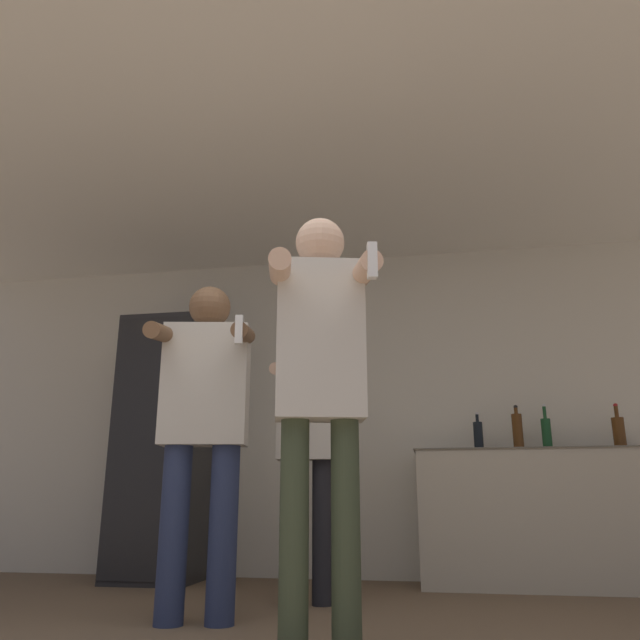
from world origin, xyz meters
TOP-DOWN VIEW (x-y plane):
  - wall_back at (0.00, 3.09)m, footprint 7.00×0.06m
  - ceiling_slab at (0.00, 1.53)m, footprint 7.00×3.58m
  - refrigerator at (-1.39, 2.72)m, footprint 0.62×0.72m
  - counter at (1.33, 2.80)m, footprint 1.66×0.56m
  - bottle_tall_gin at (1.44, 2.85)m, footprint 0.07×0.07m
  - bottle_short_whiskey at (0.96, 2.85)m, footprint 0.07×0.07m
  - bottle_green_wine at (1.92, 2.85)m, footprint 0.08×0.08m
  - bottle_amber_bourbon at (1.24, 2.85)m, footprint 0.07×0.07m
  - person_woman_foreground at (0.19, 0.61)m, footprint 0.51×0.56m
  - person_man_side at (-0.53, 1.20)m, footprint 0.57×0.56m
  - person_spectator_back at (-0.12, 1.87)m, footprint 0.45×0.45m

SIDE VIEW (x-z plane):
  - counter at x=1.33m, z-range 0.00..0.92m
  - person_spectator_back at x=-0.12m, z-range 0.16..1.78m
  - refrigerator at x=-1.39m, z-range 0.00..1.95m
  - person_man_side at x=-0.53m, z-range 0.13..1.83m
  - bottle_short_whiskey at x=0.96m, z-range 0.89..1.17m
  - bottle_green_wine at x=1.92m, z-range 0.87..1.19m
  - bottle_tall_gin at x=1.44m, z-range 0.87..1.20m
  - bottle_amber_bourbon at x=1.24m, z-range 0.89..1.21m
  - person_woman_foreground at x=0.19m, z-range 0.20..1.97m
  - wall_back at x=0.00m, z-range 0.00..2.55m
  - ceiling_slab at x=0.00m, z-range 2.55..2.60m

